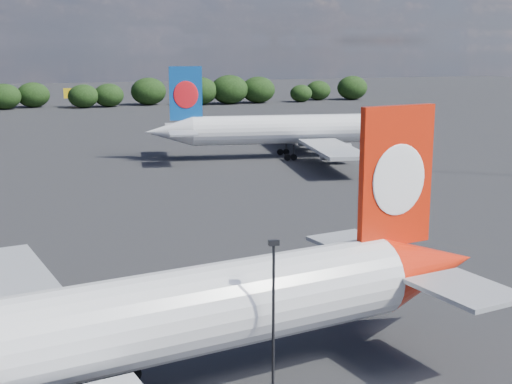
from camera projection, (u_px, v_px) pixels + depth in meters
name	position (u px, v px, depth m)	size (l,w,h in m)	color
ground	(37.00, 187.00, 96.29)	(500.00, 500.00, 0.00)	black
qantas_airliner	(122.00, 328.00, 37.06)	(47.38, 45.27, 15.52)	silver
china_southern_airliner	(292.00, 130.00, 119.50)	(47.01, 44.81, 15.34)	silver
apron_lamp_post	(273.00, 313.00, 37.72)	(0.55, 0.30, 9.24)	black
billboard_yellow	(72.00, 94.00, 212.81)	(5.00, 0.30, 5.50)	gold
horizon_treeline	(72.00, 94.00, 210.36)	(200.89, 16.32, 9.00)	black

